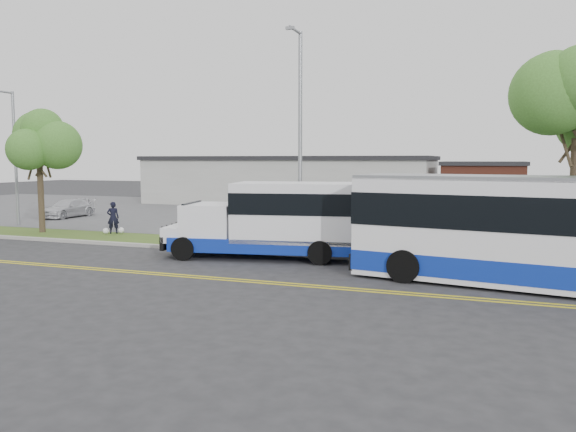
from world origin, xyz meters
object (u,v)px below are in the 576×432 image
at_px(streetlight_near, 300,133).
at_px(parked_car_a, 265,210).
at_px(shuttle_bus, 277,218).
at_px(tree_west, 38,140).
at_px(pedestrian, 113,218).
at_px(streetlight_far, 14,152).
at_px(transit_bus, 557,233).
at_px(parked_car_b, 68,208).

distance_m(streetlight_near, parked_car_a, 11.13).
bearing_deg(shuttle_bus, tree_west, 160.17).
height_order(streetlight_near, pedestrian, streetlight_near).
relative_size(streetlight_far, shuttle_bus, 0.95).
distance_m(transit_bus, parked_car_a, 20.26).
relative_size(transit_bus, parked_car_b, 3.11).
relative_size(transit_bus, parked_car_a, 2.72).
bearing_deg(streetlight_near, parked_car_b, 159.07).
bearing_deg(parked_car_a, parked_car_b, 175.32).
bearing_deg(pedestrian, tree_west, -26.33).
xyz_separation_m(streetlight_near, streetlight_far, (-19.00, 2.69, -0.76)).
bearing_deg(pedestrian, transit_bus, 127.02).
relative_size(pedestrian, parked_car_a, 0.36).
bearing_deg(shuttle_bus, pedestrian, 152.45).
distance_m(tree_west, parked_car_a, 13.55).
height_order(parked_car_a, parked_car_b, parked_car_a).
xyz_separation_m(streetlight_near, transit_bus, (9.99, -4.53, -3.45)).
bearing_deg(parked_car_a, streetlight_near, -70.08).
bearing_deg(parked_car_b, streetlight_far, -85.01).
xyz_separation_m(pedestrian, parked_car_b, (-8.32, 6.10, -0.25)).
distance_m(parked_car_a, parked_car_b, 14.14).
height_order(tree_west, shuttle_bus, tree_west).
relative_size(streetlight_far, pedestrian, 4.67).
bearing_deg(parked_car_a, tree_west, -150.13).
xyz_separation_m(streetlight_far, transit_bus, (28.99, -7.21, -2.69)).
height_order(transit_bus, parked_car_a, transit_bus).
xyz_separation_m(tree_west, parked_car_b, (-4.27, 6.90, -4.42)).
bearing_deg(streetlight_far, parked_car_b, 93.33).
height_order(shuttle_bus, parked_car_a, shuttle_bus).
xyz_separation_m(tree_west, streetlight_near, (15.00, -0.47, 0.11)).
xyz_separation_m(shuttle_bus, parked_car_a, (-4.98, 11.06, -0.78)).
bearing_deg(tree_west, parked_car_a, 40.48).
height_order(tree_west, streetlight_far, streetlight_far).
height_order(shuttle_bus, pedestrian, shuttle_bus).
distance_m(tree_west, streetlight_near, 15.01).
xyz_separation_m(streetlight_far, parked_car_a, (13.79, 6.14, -3.59)).
distance_m(streetlight_far, shuttle_bus, 19.61).
bearing_deg(transit_bus, pedestrian, 173.43).
distance_m(tree_west, shuttle_bus, 15.41).
bearing_deg(pedestrian, parked_car_b, -73.74).
height_order(transit_bus, pedestrian, transit_bus).
relative_size(tree_west, streetlight_near, 0.73).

